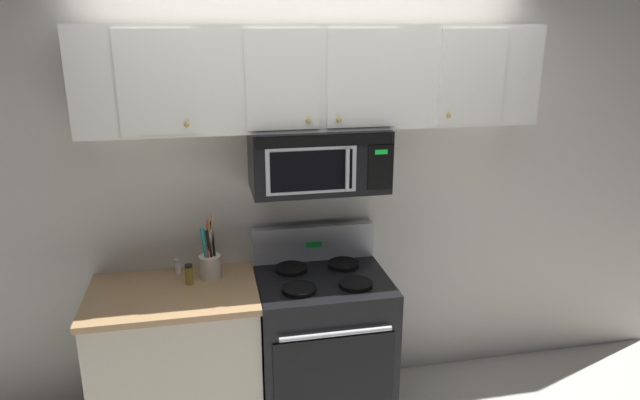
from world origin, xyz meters
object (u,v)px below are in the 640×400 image
(utensil_crock_cream, at_px, (210,262))
(stove_range, at_px, (322,343))
(over_range_microwave, at_px, (318,159))
(salt_shaker, at_px, (178,267))
(spice_jar, at_px, (189,274))

(utensil_crock_cream, bearing_deg, stove_range, -11.80)
(over_range_microwave, distance_m, utensil_crock_cream, 0.86)
(salt_shaker, height_order, spice_jar, spice_jar)
(stove_range, distance_m, utensil_crock_cream, 0.83)
(utensil_crock_cream, distance_m, salt_shaker, 0.22)
(utensil_crock_cream, height_order, spice_jar, utensil_crock_cream)
(salt_shaker, relative_size, spice_jar, 0.78)
(stove_range, height_order, spice_jar, stove_range)
(utensil_crock_cream, xyz_separation_m, spice_jar, (-0.12, -0.06, -0.04))
(over_range_microwave, bearing_deg, stove_range, -89.86)
(utensil_crock_cream, xyz_separation_m, salt_shaker, (-0.19, 0.09, -0.05))
(stove_range, xyz_separation_m, salt_shaker, (-0.82, 0.22, 0.48))
(over_range_microwave, xyz_separation_m, utensil_crock_cream, (-0.63, 0.02, -0.58))
(stove_range, xyz_separation_m, spice_jar, (-0.75, 0.07, 0.49))
(over_range_microwave, height_order, spice_jar, over_range_microwave)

